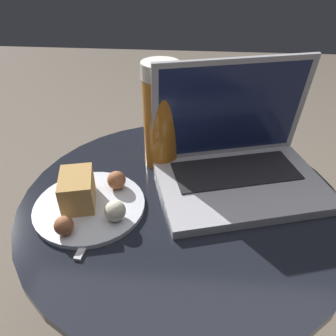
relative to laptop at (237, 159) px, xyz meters
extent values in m
cylinder|color=black|center=(-0.11, -0.07, -0.32)|extent=(0.06, 0.06, 0.51)
cylinder|color=black|center=(-0.11, -0.07, -0.06)|extent=(0.62, 0.62, 0.02)
cube|color=#B2B2B7|center=(0.01, -0.03, -0.04)|extent=(0.37, 0.30, 0.02)
cube|color=black|center=(0.00, 0.00, -0.03)|extent=(0.27, 0.17, 0.00)
cube|color=#B2B2B7|center=(-0.02, 0.06, 0.08)|extent=(0.32, 0.12, 0.22)
cube|color=#19234C|center=(-0.02, 0.06, 0.08)|extent=(0.29, 0.11, 0.20)
cylinder|color=#C6701E|center=(-0.16, 0.05, 0.05)|extent=(0.07, 0.07, 0.19)
cylinder|color=white|center=(-0.16, 0.05, 0.16)|extent=(0.07, 0.07, 0.03)
cylinder|color=silver|center=(-0.27, -0.12, -0.04)|extent=(0.20, 0.20, 0.01)
cube|color=tan|center=(-0.29, -0.11, -0.01)|extent=(0.08, 0.09, 0.06)
sphere|color=#9E5B38|center=(-0.29, -0.19, -0.02)|extent=(0.03, 0.03, 0.03)
sphere|color=beige|center=(-0.22, -0.15, -0.02)|extent=(0.04, 0.04, 0.04)
sphere|color=#9E5B38|center=(-0.23, -0.06, -0.02)|extent=(0.04, 0.04, 0.04)
cube|color=silver|center=(-0.25, -0.18, -0.05)|extent=(0.02, 0.13, 0.00)
cube|color=silver|center=(-0.24, -0.09, -0.05)|extent=(0.03, 0.06, 0.00)
camera|label=1|loc=(-0.09, -0.56, 0.36)|focal=35.00mm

